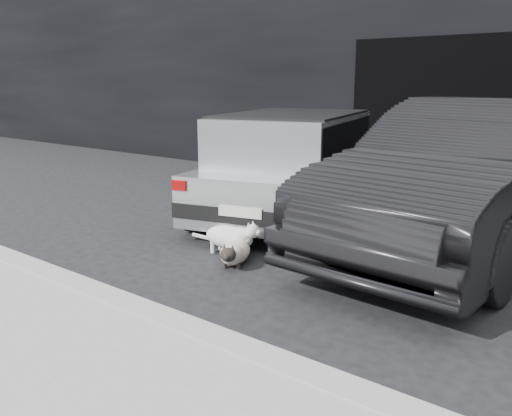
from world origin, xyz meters
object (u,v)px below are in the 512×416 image
Objects in this scene: second_car at (472,176)px; cat_white at (232,237)px; cat_siamese at (234,253)px; silver_hatchback at (296,160)px.

second_car is 5.77× the size of cat_white.
cat_white is at bearing -133.88° from second_car.
cat_white is at bearing -72.16° from cat_siamese.
cat_white is (-1.96, -1.84, -0.64)m from second_car.
silver_hatchback is 0.84× the size of second_car.
cat_siamese is at bearing 37.88° from cat_white.
cat_siamese is at bearing -86.84° from silver_hatchback.
second_car is 2.80m from cat_siamese.
second_car is (2.44, -0.08, 0.05)m from silver_hatchback.
silver_hatchback is at bearing -171.95° from cat_white.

